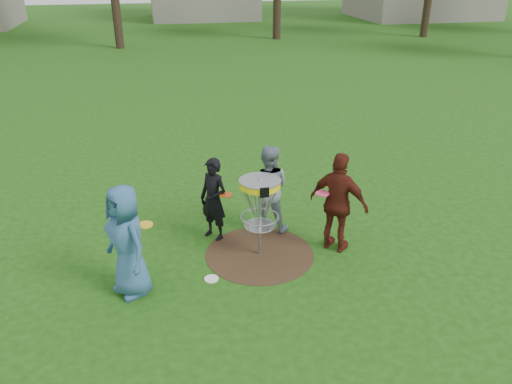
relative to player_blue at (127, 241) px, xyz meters
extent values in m
plane|color=#19470F|center=(2.04, 0.60, -0.85)|extent=(100.00, 100.00, 0.00)
cylinder|color=#47331E|center=(2.04, 0.60, -0.84)|extent=(1.80, 1.80, 0.01)
imported|color=#315D86|center=(0.00, 0.00, 0.00)|extent=(0.89, 0.99, 1.70)
imported|color=black|center=(1.39, 1.31, -0.12)|extent=(0.62, 0.63, 1.46)
imported|color=gray|center=(2.36, 1.41, -0.05)|extent=(0.93, 0.83, 1.60)
imported|color=#511B12|center=(3.33, 0.52, 0.01)|extent=(1.01, 1.00, 1.71)
cylinder|color=white|center=(1.17, 0.05, -0.84)|extent=(0.22, 0.22, 0.02)
cylinder|color=#9EA0A5|center=(2.04, 0.60, -0.16)|extent=(0.05, 0.05, 1.38)
cylinder|color=yellow|center=(2.04, 0.60, 0.43)|extent=(0.64, 0.64, 0.10)
cylinder|color=#9EA0A5|center=(2.04, 0.60, 0.49)|extent=(0.66, 0.66, 0.01)
cube|color=black|center=(2.04, 0.28, 0.43)|extent=(0.14, 0.02, 0.16)
torus|color=#9EA0A5|center=(2.04, 0.60, -0.15)|extent=(0.62, 0.62, 0.02)
torus|color=#9EA0A5|center=(2.04, 0.60, -0.31)|extent=(0.50, 0.50, 0.02)
cylinder|color=#9EA0A5|center=(2.04, 0.60, -0.32)|extent=(0.44, 0.44, 0.01)
cylinder|color=yellow|center=(0.27, 0.08, 0.19)|extent=(0.22, 0.22, 0.02)
cylinder|color=#F25A14|center=(1.58, 1.11, 0.05)|extent=(0.22, 0.22, 0.02)
cylinder|color=#F34080|center=(2.26, 1.15, 0.13)|extent=(0.22, 0.22, 0.02)
cylinder|color=#FF437B|center=(3.05, 0.53, 0.20)|extent=(0.22, 0.22, 0.02)
cylinder|color=#38281C|center=(-0.96, 22.10, 1.46)|extent=(0.46, 0.46, 4.62)
cylinder|color=#38281C|center=(8.04, 23.60, 1.04)|extent=(0.46, 0.46, 3.78)
cylinder|color=#38281C|center=(17.04, 22.60, 1.25)|extent=(0.46, 0.46, 4.20)
camera|label=1|loc=(0.54, -6.27, 3.63)|focal=35.00mm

